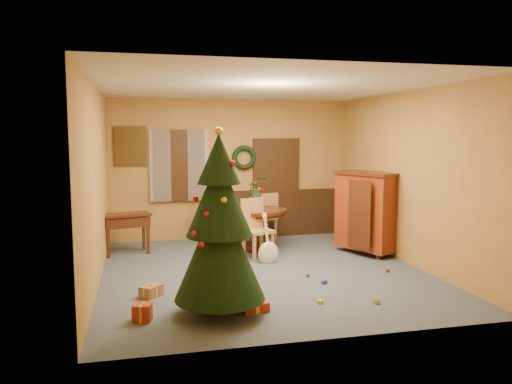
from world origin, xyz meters
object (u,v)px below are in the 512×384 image
object	(u,v)px
christmas_tree	(219,227)
writing_desk	(126,223)
sideboard	(367,210)
dining_table	(257,221)
chair_near	(255,226)

from	to	relation	value
christmas_tree	writing_desk	size ratio (longest dim) A/B	2.44
sideboard	christmas_tree	bearing A→B (deg)	-141.14
dining_table	chair_near	xyz separation A→B (m)	(-0.17, -0.60, 0.02)
writing_desk	sideboard	size ratio (longest dim) A/B	0.61
chair_near	christmas_tree	size ratio (longest dim) A/B	0.46
writing_desk	sideboard	xyz separation A→B (m)	(4.30, -0.94, 0.24)
christmas_tree	writing_desk	bearing A→B (deg)	108.71
dining_table	writing_desk	bearing A→B (deg)	175.54
christmas_tree	writing_desk	distance (m)	3.69
christmas_tree	sideboard	size ratio (longest dim) A/B	1.50
chair_near	christmas_tree	xyz separation A→B (m)	(-1.06, -2.68, 0.51)
dining_table	chair_near	distance (m)	0.62
chair_near	sideboard	bearing A→B (deg)	-4.38
christmas_tree	dining_table	bearing A→B (deg)	69.41
dining_table	sideboard	bearing A→B (deg)	-21.74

